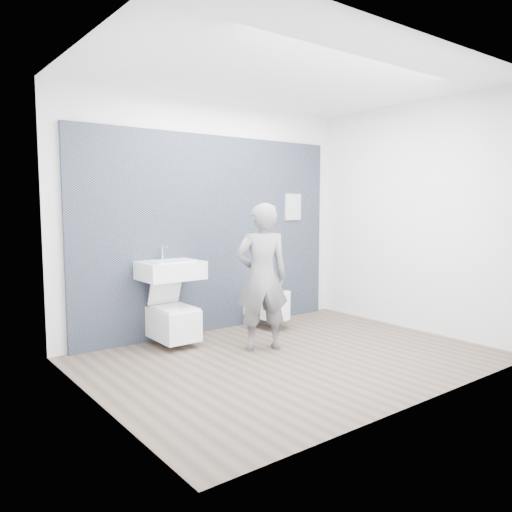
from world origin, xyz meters
TOP-DOWN VIEW (x-y plane):
  - ground at (0.00, 0.00)m, footprint 4.00×4.00m
  - room_shell at (0.00, 0.00)m, footprint 4.00×4.00m
  - tile_wall at (0.00, 1.47)m, footprint 3.60×0.06m
  - washbasin at (-0.74, 1.19)m, footprint 0.66×0.50m
  - toilet_square at (-0.74, 1.15)m, footprint 0.40×0.59m
  - toilet_rounded at (0.62, 1.12)m, footprint 0.37×0.63m
  - info_placard at (1.27, 1.43)m, footprint 0.27×0.03m
  - visitor at (-0.05, 0.43)m, footprint 0.68×0.58m

SIDE VIEW (x-z plane):
  - ground at x=0.00m, z-range 0.00..0.00m
  - tile_wall at x=0.00m, z-range -1.20..1.20m
  - info_placard at x=1.27m, z-range -0.18..0.18m
  - toilet_square at x=-0.74m, z-range -0.11..0.65m
  - toilet_rounded at x=0.62m, z-range 0.14..0.48m
  - visitor at x=-0.05m, z-range 0.00..1.58m
  - washbasin at x=-0.74m, z-range 0.60..1.09m
  - room_shell at x=0.00m, z-range -0.26..3.74m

